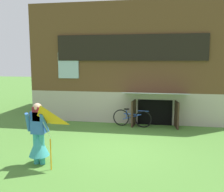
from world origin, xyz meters
name	(u,v)px	position (x,y,z in m)	size (l,w,h in m)	color
ground_plane	(119,147)	(0.00, 0.00, 0.00)	(60.00, 60.00, 0.00)	#4C7F33
log_house	(135,63)	(0.00, 5.67, 2.52)	(8.75, 6.46, 5.04)	#ADA393
person	(39,139)	(-1.87, -1.57, 0.67)	(0.61, 0.52, 1.60)	teal
kite	(41,120)	(-1.57, -2.02, 1.28)	(0.84, 0.74, 1.58)	orange
bicycle_blue	(132,118)	(0.15, 2.53, 0.35)	(1.58, 0.28, 0.73)	black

